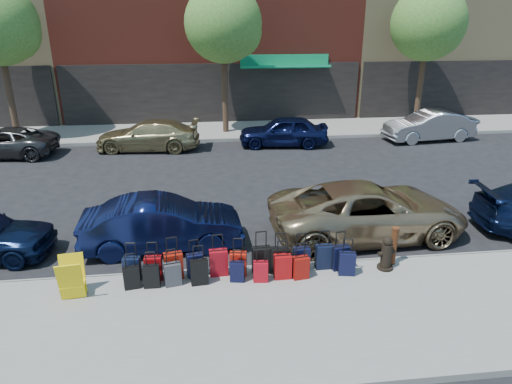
{
  "coord_description": "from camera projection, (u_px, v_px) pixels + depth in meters",
  "views": [
    {
      "loc": [
        -0.7,
        -14.2,
        5.92
      ],
      "look_at": [
        0.8,
        -1.5,
        0.93
      ],
      "focal_mm": 32.0,
      "sensor_mm": 36.0,
      "label": 1
    }
  ],
  "objects": [
    {
      "name": "tree_left",
      "position": [
        0.0,
        26.0,
        21.11
      ],
      "size": [
        3.8,
        3.8,
        7.27
      ],
      "color": "black",
      "rests_on": "sidewalk_far"
    },
    {
      "name": "suitcase_back_0",
      "position": [
        132.0,
        277.0,
        10.23
      ],
      "size": [
        0.38,
        0.26,
        0.84
      ],
      "rotation": [
        0.0,
        0.0,
        0.18
      ],
      "color": "black",
      "rests_on": "sidewalk_near"
    },
    {
      "name": "suitcase_back_2",
      "position": [
        173.0,
        274.0,
        10.34
      ],
      "size": [
        0.41,
        0.29,
        0.89
      ],
      "rotation": [
        0.0,
        0.0,
        0.21
      ],
      "color": "#36363A",
      "rests_on": "sidewalk_near"
    },
    {
      "name": "suitcase_front_0",
      "position": [
        132.0,
        269.0,
        10.52
      ],
      "size": [
        0.42,
        0.27,
        0.94
      ],
      "rotation": [
        0.0,
        0.0,
        -0.14
      ],
      "color": "black",
      "rests_on": "sidewalk_near"
    },
    {
      "name": "ground",
      "position": [
        227.0,
        203.0,
        15.36
      ],
      "size": [
        120.0,
        120.0,
        0.0
      ],
      "primitive_type": "plane",
      "color": "black",
      "rests_on": "ground"
    },
    {
      "name": "tree_center",
      "position": [
        226.0,
        26.0,
        22.26
      ],
      "size": [
        3.8,
        3.8,
        7.27
      ],
      "color": "black",
      "rests_on": "sidewalk_far"
    },
    {
      "name": "car_far_2",
      "position": [
        283.0,
        131.0,
        21.8
      ],
      "size": [
        4.38,
        2.15,
        1.44
      ],
      "primitive_type": "imported",
      "rotation": [
        0.0,
        0.0,
        -1.68
      ],
      "color": "#0C1135",
      "rests_on": "ground"
    },
    {
      "name": "suitcase_front_1",
      "position": [
        154.0,
        268.0,
        10.55
      ],
      "size": [
        0.4,
        0.23,
        0.94
      ],
      "rotation": [
        0.0,
        0.0,
        -0.04
      ],
      "color": "maroon",
      "rests_on": "sidewalk_near"
    },
    {
      "name": "suitcase_back_6",
      "position": [
        261.0,
        271.0,
        10.49
      ],
      "size": [
        0.35,
        0.23,
        0.8
      ],
      "rotation": [
        0.0,
        0.0,
        -0.1
      ],
      "color": "#A90A17",
      "rests_on": "sidewalk_near"
    },
    {
      "name": "fire_hydrant",
      "position": [
        386.0,
        254.0,
        10.96
      ],
      "size": [
        0.44,
        0.38,
        0.85
      ],
      "rotation": [
        0.0,
        0.0,
        0.15
      ],
      "color": "black",
      "rests_on": "sidewalk_near"
    },
    {
      "name": "car_far_1",
      "position": [
        148.0,
        135.0,
        21.19
      ],
      "size": [
        4.92,
        2.41,
        1.38
      ],
      "primitive_type": "imported",
      "rotation": [
        0.0,
        0.0,
        -1.67
      ],
      "color": "#998A5E",
      "rests_on": "ground"
    },
    {
      "name": "suitcase_back_7",
      "position": [
        283.0,
        266.0,
        10.61
      ],
      "size": [
        0.4,
        0.24,
        0.95
      ],
      "rotation": [
        0.0,
        0.0,
        0.03
      ],
      "color": "#A20A0D",
      "rests_on": "sidewalk_near"
    },
    {
      "name": "suitcase_back_1",
      "position": [
        152.0,
        276.0,
        10.27
      ],
      "size": [
        0.36,
        0.21,
        0.86
      ],
      "rotation": [
        0.0,
        0.0,
        -0.01
      ],
      "color": "black",
      "rests_on": "sidewalk_near"
    },
    {
      "name": "suitcase_front_2",
      "position": [
        174.0,
        266.0,
        10.6
      ],
      "size": [
        0.46,
        0.31,
        1.03
      ],
      "rotation": [
        0.0,
        0.0,
        0.19
      ],
      "color": "maroon",
      "rests_on": "sidewalk_near"
    },
    {
      "name": "sidewalk_near",
      "position": [
        246.0,
        321.0,
        9.32
      ],
      "size": [
        60.0,
        4.0,
        0.15
      ],
      "primitive_type": "cube",
      "color": "gray",
      "rests_on": "ground"
    },
    {
      "name": "suitcase_front_5",
      "position": [
        238.0,
        264.0,
        10.73
      ],
      "size": [
        0.42,
        0.27,
        0.94
      ],
      "rotation": [
        0.0,
        0.0,
        -0.14
      ],
      "color": "#B3170B",
      "rests_on": "sidewalk_near"
    },
    {
      "name": "suitcase_front_10",
      "position": [
        340.0,
        257.0,
        10.98
      ],
      "size": [
        0.44,
        0.28,
        0.98
      ],
      "rotation": [
        0.0,
        0.0,
        0.16
      ],
      "color": "black",
      "rests_on": "sidewalk_near"
    },
    {
      "name": "suitcase_back_5",
      "position": [
        237.0,
        271.0,
        10.5
      ],
      "size": [
        0.36,
        0.24,
        0.79
      ],
      "rotation": [
        0.0,
        0.0,
        -0.18
      ],
      "color": "black",
      "rests_on": "sidewalk_near"
    },
    {
      "name": "suitcase_front_7",
      "position": [
        280.0,
        261.0,
        10.81
      ],
      "size": [
        0.46,
        0.3,
        1.03
      ],
      "rotation": [
        0.0,
        0.0,
        -0.15
      ],
      "color": "black",
      "rests_on": "sidewalk_near"
    },
    {
      "name": "car_far_0",
      "position": [
        3.0,
        143.0,
        20.18
      ],
      "size": [
        4.72,
        2.49,
        1.27
      ],
      "primitive_type": "imported",
      "rotation": [
        0.0,
        0.0,
        -1.66
      ],
      "color": "#353537",
      "rests_on": "ground"
    },
    {
      "name": "car_far_3",
      "position": [
        429.0,
        126.0,
        22.75
      ],
      "size": [
        4.61,
        2.03,
        1.47
      ],
      "primitive_type": "imported",
      "rotation": [
        0.0,
        0.0,
        -1.46
      ],
      "color": "#AEB0B5",
      "rests_on": "ground"
    },
    {
      "name": "car_near_1",
      "position": [
        162.0,
        224.0,
        12.18
      ],
      "size": [
        4.32,
        1.69,
        1.4
      ],
      "primitive_type": "imported",
      "rotation": [
        0.0,
        0.0,
        1.62
      ],
      "color": "#0D143B",
      "rests_on": "ground"
    },
    {
      "name": "car_near_2",
      "position": [
        368.0,
        211.0,
        12.84
      ],
      "size": [
        5.66,
        2.86,
        1.53
      ],
      "primitive_type": "imported",
      "rotation": [
        0.0,
        0.0,
        1.63
      ],
      "color": "#9D8460",
      "rests_on": "ground"
    },
    {
      "name": "suitcase_front_8",
      "position": [
        301.0,
        259.0,
        10.93
      ],
      "size": [
        0.41,
        0.25,
        0.96
      ],
      "rotation": [
        0.0,
        0.0,
        0.08
      ],
      "color": "black",
      "rests_on": "sidewalk_near"
    },
    {
      "name": "tree_right",
      "position": [
        430.0,
        25.0,
        23.41
      ],
      "size": [
        3.8,
        3.8,
        7.27
      ],
      "color": "black",
      "rests_on": "sidewalk_far"
    },
    {
      "name": "suitcase_front_3",
      "position": [
        195.0,
        265.0,
        10.69
      ],
      "size": [
        0.42,
        0.28,
        0.93
      ],
      "rotation": [
        0.0,
        0.0,
        0.2
      ],
      "color": "black",
      "rests_on": "sidewalk_near"
    },
    {
      "name": "sidewalk_far",
      "position": [
        216.0,
        131.0,
        24.59
      ],
      "size": [
        60.0,
        4.0,
        0.15
      ],
      "primitive_type": "cube",
      "color": "gray",
      "rests_on": "ground"
    },
    {
      "name": "display_rack",
      "position": [
        72.0,
        278.0,
        9.83
      ],
      "size": [
        0.58,
        0.63,
        0.93
      ],
      "rotation": [
        0.0,
        0.0,
        0.12
      ],
      "color": "yellow",
      "rests_on": "sidewalk_near"
    },
    {
      "name": "suitcase_back_8",
      "position": [
        301.0,
        268.0,
        10.61
      ],
      "size": [
        0.4,
        0.26,
        0.88
      ],
      "rotation": [
        0.0,
        0.0,
        0.15
      ],
      "color": "maroon",
      "rests_on": "sidewalk_near"
    },
    {
      "name": "bollard",
      "position": [
        394.0,
        245.0,
        11.14
      ],
      "size": [
        0.18,
        0.18,
        0.99
      ],
      "color": "#38190C",
      "rests_on": "sidewalk_near"
    },
    {
      "name": "suitcase_back_3",
      "position": [
        199.0,
        272.0,
        10.38
      ],
      "size": [
        0.42,
        0.27,
        0.94
      ],
      "rotation": [
        0.0,
        0.0,
        0.1
      ],
      "color": "black",
      "rests_on": "sidewalk_near"
    },
    {
      "name": "suitcase_front_4",
      "position": [
        219.0,
        262.0,
        10.73
      ],
      "size": [
        0.44,
        0.26,
        1.03
      ],
      "rotation": [
        0.0,
        0.0,
        0.07
      ],
      "color": "maroon",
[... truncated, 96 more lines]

